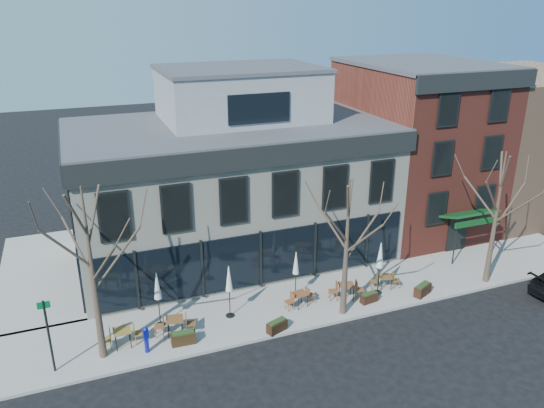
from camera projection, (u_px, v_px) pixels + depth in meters
name	position (u px, v px, depth m)	size (l,w,h in m)	color
ground	(260.00, 289.00, 29.03)	(120.00, 120.00, 0.00)	black
sidewalk_front	(331.00, 296.00, 28.22)	(33.50, 4.70, 0.15)	gray
sidewalk_side	(41.00, 275.00, 30.44)	(4.50, 12.00, 0.15)	gray
corner_building	(232.00, 180.00, 31.79)	(18.39, 10.39, 11.10)	beige
red_brick_building	(415.00, 146.00, 35.74)	(8.20, 11.78, 11.18)	maroon
bg_building	(517.00, 139.00, 40.22)	(12.00, 12.00, 10.00)	#8C664C
tree_corner	(93.00, 273.00, 21.86)	(3.93, 3.98, 7.92)	#382B21
tree_mid	(347.00, 247.00, 25.29)	(3.50, 3.55, 7.04)	#382B21
tree_right	(496.00, 217.00, 28.24)	(3.72, 3.77, 7.48)	#382B21
sign_pole	(48.00, 332.00, 21.70)	(0.50, 0.10, 3.40)	black
call_box	(146.00, 339.00, 23.35)	(0.26, 0.26, 1.31)	#0C129D
cafe_set_0	(123.00, 336.00, 23.83)	(1.93, 0.78, 1.02)	brown
cafe_set_1	(175.00, 324.00, 24.67)	(2.00, 0.92, 1.02)	brown
cafe_set_3	(300.00, 298.00, 27.00)	(1.76, 0.80, 0.91)	brown
cafe_set_4	(346.00, 290.00, 27.65)	(1.97, 0.96, 1.01)	brown
cafe_set_5	(385.00, 281.00, 28.72)	(1.70, 0.84, 0.87)	brown
umbrella_0	(157.00, 289.00, 24.84)	(0.45, 0.45, 2.82)	black
umbrella_1	(229.00, 281.00, 25.59)	(0.44, 0.44, 2.77)	black
umbrella_2	(296.00, 265.00, 27.40)	(0.42, 0.42, 2.60)	black
umbrella_3	(380.00, 258.00, 27.64)	(0.47, 0.47, 2.95)	black
planter_0	(183.00, 338.00, 24.06)	(1.13, 0.49, 0.62)	black
planter_1	(277.00, 326.00, 24.99)	(1.10, 0.74, 0.57)	black
planter_2	(369.00, 297.00, 27.43)	(0.99, 0.52, 0.53)	black
planter_3	(423.00, 290.00, 28.10)	(1.19, 0.86, 0.62)	black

